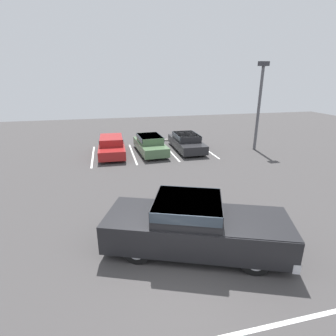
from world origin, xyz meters
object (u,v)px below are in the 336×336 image
Objects in this scene: wheel_stop_curb at (174,140)px; pickup_truck at (197,225)px; parked_sedan_b at (150,144)px; parked_sedan_a at (112,145)px; light_post at (260,100)px; parked_sedan_c at (186,141)px.

pickup_truck is at bearing -101.65° from wheel_stop_curb.
parked_sedan_b is 4.28m from wheel_stop_curb.
wheel_stop_curb is at bearing 121.83° from parked_sedan_a.
light_post is (7.87, -0.93, 3.02)m from parked_sedan_b.
light_post is at bearing 79.87° from parked_sedan_b.
parked_sedan_c is at bearing 95.70° from pickup_truck.
parked_sedan_b is 0.72× the size of light_post.
pickup_truck is 11.92m from parked_sedan_a.
wheel_stop_curb is (-5.25, 4.26, -3.62)m from light_post.
parked_sedan_a is at bearing 122.21° from pickup_truck.
parked_sedan_c is (3.25, 11.69, -0.22)m from pickup_truck.
parked_sedan_b is at bearing -128.13° from wheel_stop_curb.
wheel_stop_curb is at bearing 140.94° from light_post.
parked_sedan_a is 6.22m from wheel_stop_curb.
parked_sedan_a is 2.44× the size of wheel_stop_curb.
parked_sedan_b is (2.72, -0.19, -0.01)m from parked_sedan_a.
parked_sedan_a reaches higher than parked_sedan_b.
pickup_truck is 13.75m from light_post.
light_post reaches higher than parked_sedan_c.
parked_sedan_b is (0.45, 11.52, -0.20)m from pickup_truck.
parked_sedan_c is at bearing 91.12° from parked_sedan_a.
parked_sedan_a is at bearing -149.49° from wheel_stop_curb.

